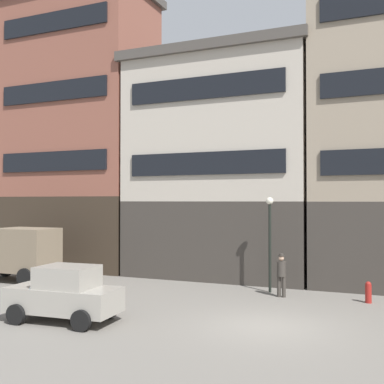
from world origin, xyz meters
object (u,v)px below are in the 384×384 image
Objects in this scene: delivery_truck_near at (17,252)px; streetlamp_curbside at (270,231)px; sedan_dark at (64,294)px; fire_hydrant_curbside at (368,292)px; pedestrian_officer at (281,273)px.

streetlamp_curbside is at bearing 9.88° from delivery_truck_near.
sedan_dark is at bearing -37.18° from delivery_truck_near.
delivery_truck_near reaches higher than fire_hydrant_curbside.
fire_hydrant_curbside is at bearing 5.40° from delivery_truck_near.
sedan_dark reaches higher than pedestrian_officer.
delivery_truck_near reaches higher than pedestrian_officer.
fire_hydrant_curbside is at bearing 3.64° from pedestrian_officer.
sedan_dark is at bearing -124.11° from streetlamp_curbside.
fire_hydrant_curbside is at bearing 37.18° from sedan_dark.
fire_hydrant_curbside is (3.35, 0.21, -0.55)m from pedestrian_officer.
sedan_dark is at bearing -142.82° from fire_hydrant_curbside.
pedestrian_officer is (5.73, 6.67, 0.07)m from sedan_dark.
pedestrian_officer is 0.44× the size of streetlamp_curbside.
sedan_dark is 2.12× the size of pedestrian_officer.
pedestrian_officer is at bearing 49.35° from sedan_dark.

